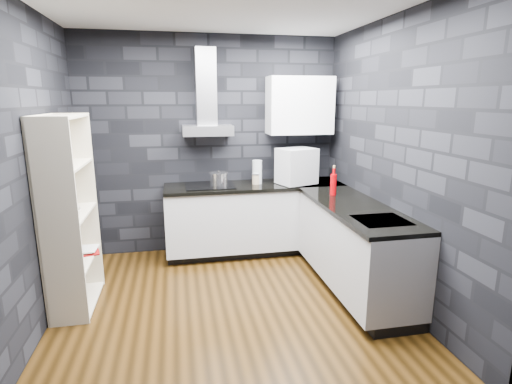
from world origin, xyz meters
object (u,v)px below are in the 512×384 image
object	(u,v)px
pot	(219,179)
appliance_garage	(297,166)
utensil_crock	(286,179)
storage_jar	(256,179)
fruit_bowl	(67,213)
bookshelf	(70,214)
glass_vase	(257,172)
red_bottle	(333,185)

from	to	relation	value
pot	appliance_garage	xyz separation A→B (m)	(0.95, -0.12, 0.15)
utensil_crock	storage_jar	bearing A→B (deg)	165.63
pot	appliance_garage	world-z (taller)	appliance_garage
pot	fruit_bowl	world-z (taller)	pot
bookshelf	utensil_crock	bearing A→B (deg)	40.43
utensil_crock	bookshelf	size ratio (longest dim) A/B	0.08
pot	appliance_garage	size ratio (longest dim) A/B	0.50
utensil_crock	bookshelf	distance (m)	2.46
glass_vase	bookshelf	xyz separation A→B (m)	(-1.96, -1.00, -0.15)
glass_vase	storage_jar	distance (m)	0.09
appliance_garage	glass_vase	bearing A→B (deg)	146.36
storage_jar	fruit_bowl	xyz separation A→B (m)	(-1.94, -1.05, -0.02)
bookshelf	fruit_bowl	bearing A→B (deg)	-70.57
glass_vase	appliance_garage	distance (m)	0.49
storage_jar	red_bottle	size ratio (longest dim) A/B	0.51
utensil_crock	red_bottle	size ratio (longest dim) A/B	0.63
red_bottle	fruit_bowl	bearing A→B (deg)	-173.12
appliance_garage	fruit_bowl	xyz separation A→B (m)	(-2.43, -0.96, -0.19)
storage_jar	utensil_crock	size ratio (longest dim) A/B	0.82
glass_vase	pot	bearing A→B (deg)	-179.96
pot	red_bottle	distance (m)	1.40
storage_jar	appliance_garage	world-z (taller)	appliance_garage
pot	storage_jar	distance (m)	0.46
pot	appliance_garage	distance (m)	0.97
storage_jar	red_bottle	world-z (taller)	red_bottle
pot	glass_vase	size ratio (longest dim) A/B	0.74
utensil_crock	bookshelf	world-z (taller)	bookshelf
red_bottle	pot	bearing A→B (deg)	147.30
pot	fruit_bowl	xyz separation A→B (m)	(-1.48, -1.08, -0.04)
utensil_crock	pot	bearing A→B (deg)	172.00
fruit_bowl	red_bottle	bearing A→B (deg)	6.88
storage_jar	appliance_garage	xyz separation A→B (m)	(0.49, -0.09, 0.17)
pot	glass_vase	world-z (taller)	glass_vase
storage_jar	red_bottle	xyz separation A→B (m)	(0.72, -0.73, 0.06)
storage_jar	fruit_bowl	size ratio (longest dim) A/B	0.50
bookshelf	glass_vase	bearing A→B (deg)	46.38
storage_jar	fruit_bowl	bearing A→B (deg)	-151.50
appliance_garage	fruit_bowl	world-z (taller)	appliance_garage
storage_jar	utensil_crock	distance (m)	0.37
glass_vase	fruit_bowl	xyz separation A→B (m)	(-1.96, -1.08, -0.11)
bookshelf	fruit_bowl	world-z (taller)	bookshelf
red_bottle	utensil_crock	bearing A→B (deg)	119.43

